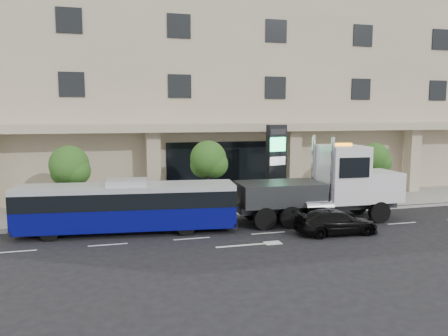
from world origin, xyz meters
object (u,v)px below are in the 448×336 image
object	(u,v)px
tow_truck	(326,186)
black_sedan	(336,222)
city_bus	(128,206)
signage_pylon	(276,165)

from	to	relation	value
tow_truck	black_sedan	size ratio (longest dim) A/B	2.49
city_bus	signage_pylon	world-z (taller)	signage_pylon
black_sedan	signage_pylon	xyz separation A→B (m)	(-0.77, 6.41, 2.22)
black_sedan	signage_pylon	world-z (taller)	signage_pylon
tow_truck	black_sedan	distance (m)	3.14
tow_truck	black_sedan	world-z (taller)	tow_truck
city_bus	tow_truck	world-z (taller)	tow_truck
tow_truck	black_sedan	bearing A→B (deg)	-104.99
signage_pylon	tow_truck	bearing A→B (deg)	-79.90
city_bus	tow_truck	bearing A→B (deg)	5.07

